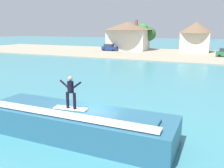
{
  "coord_description": "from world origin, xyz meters",
  "views": [
    {
      "loc": [
        6.23,
        -11.42,
        5.75
      ],
      "look_at": [
        -0.43,
        3.69,
        1.88
      ],
      "focal_mm": 38.31,
      "sensor_mm": 36.0,
      "label": 1
    }
  ],
  "objects_px": {
    "surfboard": "(71,108)",
    "tree_short_bushy": "(143,29)",
    "surfer": "(71,91)",
    "house_with_chimney": "(128,33)",
    "car_near_shore": "(110,48)",
    "tree_tall_bare": "(149,34)",
    "wave_crest": "(76,123)",
    "house_small_cottage": "(196,35)"
  },
  "relations": [
    {
      "from": "surfboard",
      "to": "tree_short_bushy",
      "type": "height_order",
      "value": "tree_short_bushy"
    },
    {
      "from": "surfer",
      "to": "house_with_chimney",
      "type": "xyz_separation_m",
      "value": [
        -15.02,
        49.55,
        1.85
      ]
    },
    {
      "from": "car_near_shore",
      "to": "house_with_chimney",
      "type": "distance_m",
      "value": 6.17
    },
    {
      "from": "surfboard",
      "to": "tree_tall_bare",
      "type": "xyz_separation_m",
      "value": [
        -10.02,
        52.13,
        2.6
      ]
    },
    {
      "from": "car_near_shore",
      "to": "surfer",
      "type": "bearing_deg",
      "value": -68.04
    },
    {
      "from": "surfboard",
      "to": "car_near_shore",
      "type": "bearing_deg",
      "value": 111.88
    },
    {
      "from": "car_near_shore",
      "to": "tree_tall_bare",
      "type": "distance_m",
      "value": 11.0
    },
    {
      "from": "wave_crest",
      "to": "car_near_shore",
      "type": "height_order",
      "value": "car_near_shore"
    },
    {
      "from": "car_near_shore",
      "to": "house_with_chimney",
      "type": "relative_size",
      "value": 0.33
    },
    {
      "from": "house_with_chimney",
      "to": "tree_tall_bare",
      "type": "xyz_separation_m",
      "value": [
        4.91,
        2.65,
        -0.24
      ]
    },
    {
      "from": "house_small_cottage",
      "to": "tree_tall_bare",
      "type": "xyz_separation_m",
      "value": [
        -11.7,
        1.6,
        0.03
      ]
    },
    {
      "from": "surfboard",
      "to": "surfer",
      "type": "xyz_separation_m",
      "value": [
        0.1,
        -0.07,
        0.99
      ]
    },
    {
      "from": "house_with_chimney",
      "to": "house_small_cottage",
      "type": "bearing_deg",
      "value": 3.59
    },
    {
      "from": "wave_crest",
      "to": "surfer",
      "type": "distance_m",
      "value": 1.91
    },
    {
      "from": "car_near_shore",
      "to": "tree_short_bushy",
      "type": "distance_m",
      "value": 9.73
    },
    {
      "from": "wave_crest",
      "to": "tree_tall_bare",
      "type": "xyz_separation_m",
      "value": [
        -10.14,
        51.87,
        3.49
      ]
    },
    {
      "from": "house_with_chimney",
      "to": "house_small_cottage",
      "type": "height_order",
      "value": "house_with_chimney"
    },
    {
      "from": "house_with_chimney",
      "to": "tree_tall_bare",
      "type": "relative_size",
      "value": 2.04
    },
    {
      "from": "wave_crest",
      "to": "house_small_cottage",
      "type": "bearing_deg",
      "value": 88.22
    },
    {
      "from": "surfer",
      "to": "house_with_chimney",
      "type": "height_order",
      "value": "house_with_chimney"
    },
    {
      "from": "wave_crest",
      "to": "surfer",
      "type": "bearing_deg",
      "value": -94.33
    },
    {
      "from": "tree_tall_bare",
      "to": "house_small_cottage",
      "type": "bearing_deg",
      "value": -7.8
    },
    {
      "from": "house_with_chimney",
      "to": "car_near_shore",
      "type": "bearing_deg",
      "value": -133.47
    },
    {
      "from": "house_small_cottage",
      "to": "tree_tall_bare",
      "type": "distance_m",
      "value": 11.81
    },
    {
      "from": "surfboard",
      "to": "car_near_shore",
      "type": "relative_size",
      "value": 0.46
    },
    {
      "from": "car_near_shore",
      "to": "tree_tall_bare",
      "type": "height_order",
      "value": "tree_tall_bare"
    },
    {
      "from": "surfer",
      "to": "tree_short_bushy",
      "type": "height_order",
      "value": "tree_short_bushy"
    },
    {
      "from": "tree_tall_bare",
      "to": "tree_short_bushy",
      "type": "xyz_separation_m",
      "value": [
        -1.13,
        -1.69,
        1.25
      ]
    },
    {
      "from": "tree_short_bushy",
      "to": "surfer",
      "type": "bearing_deg",
      "value": -77.45
    },
    {
      "from": "surfer",
      "to": "house_small_cottage",
      "type": "bearing_deg",
      "value": 88.2
    },
    {
      "from": "surfer",
      "to": "car_near_shore",
      "type": "bearing_deg",
      "value": 111.96
    },
    {
      "from": "wave_crest",
      "to": "house_small_cottage",
      "type": "xyz_separation_m",
      "value": [
        1.57,
        50.27,
        3.45
      ]
    },
    {
      "from": "surfboard",
      "to": "house_small_cottage",
      "type": "xyz_separation_m",
      "value": [
        1.69,
        50.52,
        2.56
      ]
    },
    {
      "from": "surfboard",
      "to": "house_with_chimney",
      "type": "xyz_separation_m",
      "value": [
        -14.93,
        49.48,
        2.84
      ]
    },
    {
      "from": "tree_short_bushy",
      "to": "surfboard",
      "type": "bearing_deg",
      "value": -77.54
    },
    {
      "from": "car_near_shore",
      "to": "house_small_cottage",
      "type": "relative_size",
      "value": 0.49
    },
    {
      "from": "house_small_cottage",
      "to": "surfboard",
      "type": "bearing_deg",
      "value": -91.91
    },
    {
      "from": "wave_crest",
      "to": "car_near_shore",
      "type": "distance_m",
      "value": 49.18
    },
    {
      "from": "surfer",
      "to": "house_with_chimney",
      "type": "relative_size",
      "value": 0.14
    },
    {
      "from": "surfboard",
      "to": "tree_tall_bare",
      "type": "distance_m",
      "value": 53.14
    },
    {
      "from": "tree_tall_bare",
      "to": "tree_short_bushy",
      "type": "relative_size",
      "value": 0.88
    },
    {
      "from": "house_with_chimney",
      "to": "tree_short_bushy",
      "type": "bearing_deg",
      "value": 14.27
    }
  ]
}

